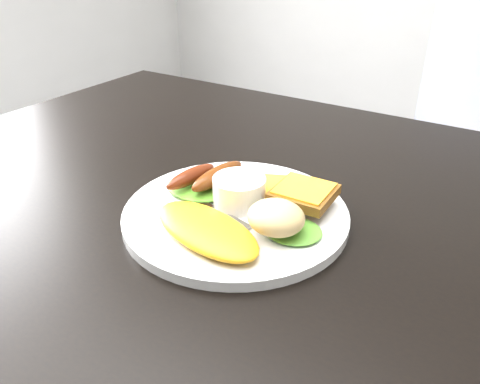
{
  "coord_description": "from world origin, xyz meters",
  "views": [
    {
      "loc": [
        0.25,
        -0.49,
        1.06
      ],
      "look_at": [
        -0.01,
        -0.07,
        0.78
      ],
      "focal_mm": 35.0,
      "sensor_mm": 36.0,
      "label": 1
    }
  ],
  "objects_px": {
    "dining_chair": "(468,186)",
    "dining_table": "(273,208)",
    "person": "(440,92)",
    "plate": "(236,214)"
  },
  "relations": [
    {
      "from": "dining_table",
      "to": "person",
      "type": "bearing_deg",
      "value": 85.27
    },
    {
      "from": "person",
      "to": "dining_table",
      "type": "bearing_deg",
      "value": 87.65
    },
    {
      "from": "dining_chair",
      "to": "person",
      "type": "bearing_deg",
      "value": -155.92
    },
    {
      "from": "dining_table",
      "to": "plate",
      "type": "bearing_deg",
      "value": -99.4
    },
    {
      "from": "person",
      "to": "plate",
      "type": "bearing_deg",
      "value": 87.23
    },
    {
      "from": "dining_chair",
      "to": "dining_table",
      "type": "bearing_deg",
      "value": -98.16
    },
    {
      "from": "dining_table",
      "to": "dining_chair",
      "type": "relative_size",
      "value": 2.88
    },
    {
      "from": "plate",
      "to": "person",
      "type": "bearing_deg",
      "value": 84.85
    },
    {
      "from": "plate",
      "to": "dining_table",
      "type": "bearing_deg",
      "value": 80.6
    },
    {
      "from": "person",
      "to": "plate",
      "type": "xyz_separation_m",
      "value": [
        -0.08,
        -0.84,
        0.05
      ]
    }
  ]
}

